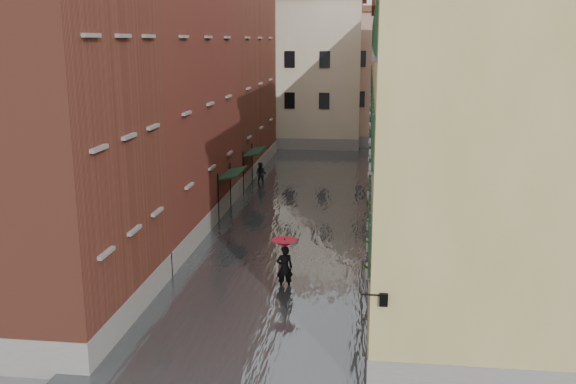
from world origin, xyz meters
The scene contains 16 objects.
ground centered at (0.00, 0.00, 0.00)m, with size 120.00×120.00×0.00m, color #58585A.
floodwater centered at (0.00, 13.00, 0.10)m, with size 10.00×60.00×0.20m, color #4F5357.
building_left_near centered at (-7.00, -2.00, 6.50)m, with size 6.00×8.00×13.00m, color brown.
building_left_mid centered at (-7.00, 9.00, 6.25)m, with size 6.00×14.00×12.50m, color #5A211C.
building_left_far centered at (-7.00, 24.00, 7.00)m, with size 6.00×16.00×14.00m, color brown.
building_right_near centered at (7.00, -2.00, 5.75)m, with size 6.00×8.00×11.50m, color #98874E.
building_right_mid centered at (7.00, 9.00, 6.50)m, with size 6.00×14.00×13.00m, color #9A875D.
building_right_far centered at (7.00, 24.00, 5.75)m, with size 6.00×16.00×11.50m, color #98874E.
building_end_cream centered at (-3.00, 38.00, 6.50)m, with size 12.00×9.00×13.00m, color beige.
building_end_pink centered at (6.00, 40.00, 6.00)m, with size 10.00×9.00×12.00m, color tan.
awning_near centered at (-3.49, 11.75, 2.47)m, with size 1.09×3.06×2.80m.
awning_far centered at (-3.48, 18.69, 2.47)m, with size 1.09×3.20×2.80m.
wall_lantern centered at (4.33, -6.00, 3.01)m, with size 0.71×0.22×0.35m.
window_planters centered at (4.12, -0.88, 3.51)m, with size 0.59×8.25×0.84m.
pedestrian_main centered at (0.70, 1.67, 1.28)m, with size 1.05×1.05×2.06m.
pedestrian_far centered at (-3.28, 19.88, 0.79)m, with size 0.77×0.60×1.59m, color black.
Camera 1 is at (3.81, -21.97, 9.67)m, focal length 40.00 mm.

